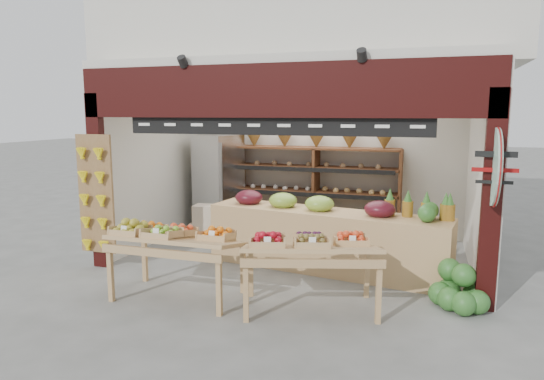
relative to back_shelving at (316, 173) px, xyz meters
The scene contains 11 objects.
ground 2.28m from the back_shelving, 88.84° to the right, with size 60.00×60.00×0.00m, color slate.
shop_structure 2.73m from the back_shelving, 83.04° to the right, with size 6.36×5.12×5.40m.
banana_board 4.11m from the back_shelving, 130.87° to the right, with size 0.60×0.15×1.80m.
gift_sign 4.19m from the back_shelving, 47.84° to the right, with size 0.04×0.93×0.92m.
back_shelving is the anchor object (origin of this frame).
refrigerator 1.96m from the back_shelving, behind, with size 0.75×0.75×1.93m, color silver.
cardboard_stack 2.20m from the back_shelving, 140.24° to the right, with size 1.04×0.75×0.72m.
mid_counter 2.31m from the back_shelving, 73.42° to the right, with size 3.72×1.27×1.14m.
display_table_left 3.91m from the back_shelving, 105.64° to the right, with size 1.61×0.91×1.02m.
display_table_right 3.71m from the back_shelving, 79.04° to the right, with size 1.80×1.32×1.03m.
watermelon_pile 4.03m from the back_shelving, 50.48° to the right, with size 0.71×0.73×0.55m.
Camera 1 is at (2.02, -7.17, 2.37)m, focal length 32.00 mm.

